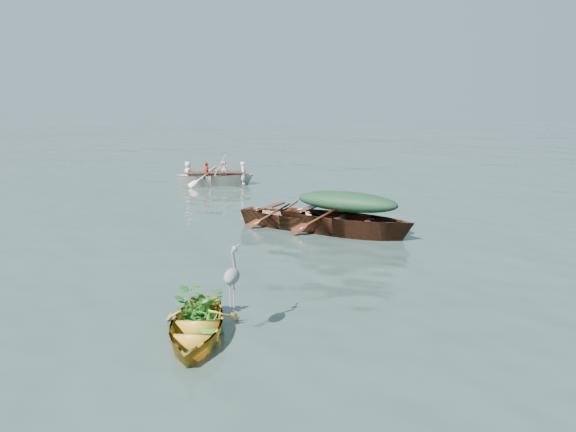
{
  "coord_description": "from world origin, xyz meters",
  "views": [
    {
      "loc": [
        2.72,
        -9.85,
        3.57
      ],
      "look_at": [
        -0.46,
        3.95,
        0.5
      ],
      "focal_mm": 35.0,
      "sensor_mm": 36.0,
      "label": 1
    }
  ],
  "objects_px": {
    "green_tarp_boat": "(346,234)",
    "open_wooden_boat": "(292,228)",
    "rowed_boat": "(216,185)",
    "heron": "(232,285)",
    "yellow_dinghy": "(196,338)"
  },
  "relations": [
    {
      "from": "green_tarp_boat",
      "to": "open_wooden_boat",
      "type": "relative_size",
      "value": 1.17
    },
    {
      "from": "green_tarp_boat",
      "to": "open_wooden_boat",
      "type": "distance_m",
      "value": 1.59
    },
    {
      "from": "green_tarp_boat",
      "to": "rowed_boat",
      "type": "distance_m",
      "value": 9.22
    },
    {
      "from": "heron",
      "to": "open_wooden_boat",
      "type": "bearing_deg",
      "value": 81.43
    },
    {
      "from": "open_wooden_boat",
      "to": "rowed_boat",
      "type": "distance_m",
      "value": 7.95
    },
    {
      "from": "yellow_dinghy",
      "to": "rowed_boat",
      "type": "bearing_deg",
      "value": 95.04
    },
    {
      "from": "heron",
      "to": "rowed_boat",
      "type": "bearing_deg",
      "value": 97.22
    },
    {
      "from": "rowed_boat",
      "to": "heron",
      "type": "xyz_separation_m",
      "value": [
        5.26,
        -13.58,
        0.82
      ]
    },
    {
      "from": "rowed_boat",
      "to": "open_wooden_boat",
      "type": "bearing_deg",
      "value": -164.24
    },
    {
      "from": "yellow_dinghy",
      "to": "open_wooden_boat",
      "type": "xyz_separation_m",
      "value": [
        -0.15,
        7.27,
        0.0
      ]
    },
    {
      "from": "yellow_dinghy",
      "to": "rowed_boat",
      "type": "distance_m",
      "value": 14.55
    },
    {
      "from": "yellow_dinghy",
      "to": "green_tarp_boat",
      "type": "height_order",
      "value": "green_tarp_boat"
    },
    {
      "from": "yellow_dinghy",
      "to": "heron",
      "type": "distance_m",
      "value": 0.99
    },
    {
      "from": "yellow_dinghy",
      "to": "rowed_boat",
      "type": "xyz_separation_m",
      "value": [
        -4.73,
        13.76,
        0.0
      ]
    },
    {
      "from": "open_wooden_boat",
      "to": "heron",
      "type": "distance_m",
      "value": 7.16
    }
  ]
}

